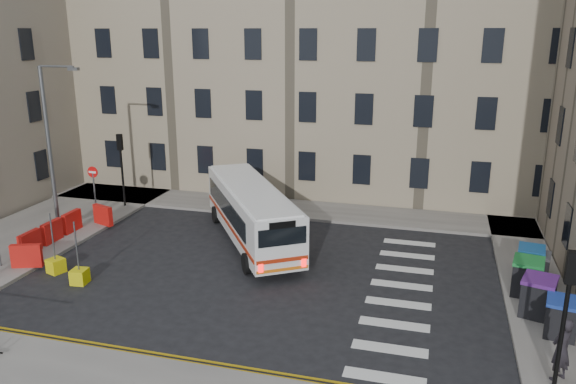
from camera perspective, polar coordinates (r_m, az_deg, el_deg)
The scene contains 19 objects.
ground at distance 23.17m, azimuth 1.36°, elevation -8.73°, with size 120.00×120.00×0.00m, color black.
pavement_north at distance 32.52m, azimuth -5.21°, elevation -1.25°, with size 36.00×3.20×0.15m, color slate.
pavement_east at distance 26.54m, azimuth 22.96°, elevation -6.57°, with size 2.40×26.00×0.15m, color slate.
pavement_west at distance 30.25m, azimuth -24.86°, elevation -4.07°, with size 6.00×22.00×0.15m, color slate.
terrace_north at distance 37.91m, azimuth -3.25°, elevation 14.38°, with size 38.30×10.80×17.20m.
traffic_light_east at distance 16.79m, azimuth 26.47°, elevation -9.80°, with size 0.28×0.22×4.10m.
traffic_light_nw at distance 32.60m, azimuth -16.59°, elevation 3.27°, with size 0.28×0.22×4.10m.
streetlamp at distance 29.29m, azimuth -23.09°, elevation 4.19°, with size 0.50×0.22×8.14m.
no_entry_north at distance 31.43m, azimuth -19.15°, elevation 1.09°, with size 0.60×0.08×3.00m.
roadworks_barriers at distance 28.38m, azimuth -22.28°, elevation -3.81°, with size 1.66×6.26×1.00m.
bus at distance 26.49m, azimuth -3.76°, elevation -1.94°, with size 7.25×9.40×2.67m.
wheelie_bin_a at distance 20.62m, azimuth 26.01°, elevation -11.35°, with size 1.18×1.30×1.25m.
wheelie_bin_b at distance 21.64m, azimuth 24.07°, elevation -9.63°, with size 1.39×1.50×1.37m.
wheelie_bin_c at distance 23.10m, azimuth 23.13°, elevation -7.90°, with size 1.28×1.41×1.37m.
wheelie_bin_d at distance 24.49m, azimuth 23.99°, elevation -6.95°, with size 1.09×1.19×1.13m.
wheelie_bin_e at distance 24.67m, azimuth 23.40°, elevation -6.54°, with size 1.16×1.28×1.26m.
pedestrian at distance 18.07m, azimuth 26.02°, elevation -14.18°, with size 0.70×0.46×1.91m, color black.
bollard_yellow at distance 25.46m, azimuth -22.51°, elevation -6.93°, with size 0.60×0.60×0.60m, color yellow.
bollard_chevron at distance 24.06m, azimuth -20.40°, elevation -8.04°, with size 0.60×0.60×0.60m, color #D0C70C.
Camera 1 is at (5.07, -20.42, 9.71)m, focal length 35.00 mm.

